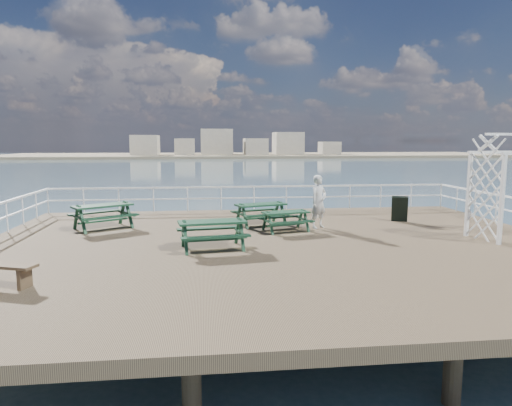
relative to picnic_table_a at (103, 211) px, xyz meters
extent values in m
cube|color=brown|center=(5.77, -3.09, -0.77)|extent=(18.00, 14.00, 0.30)
plane|color=#41606E|center=(5.77, 36.91, -2.62)|extent=(300.00, 300.00, 0.00)
cube|color=tan|center=(20.77, 131.91, -2.22)|extent=(160.00, 40.00, 0.80)
cube|color=beige|center=(-14.23, 128.91, 1.18)|extent=(8.00, 8.00, 6.00)
cube|color=beige|center=(-2.23, 128.91, 0.68)|extent=(6.00, 8.00, 5.00)
cube|color=beige|center=(7.77, 128.91, 2.18)|extent=(10.00, 8.00, 8.00)
cube|color=beige|center=(19.77, 128.91, 0.68)|extent=(7.00, 8.00, 5.00)
cube|color=beige|center=(30.77, 128.91, 1.68)|extent=(9.00, 8.00, 7.00)
cube|color=beige|center=(43.77, 128.91, 0.18)|extent=(6.00, 8.00, 4.00)
cylinder|color=brown|center=(-1.73, 2.41, -1.97)|extent=(0.36, 0.36, 2.10)
cylinder|color=brown|center=(13.27, 2.41, -1.97)|extent=(0.36, 0.36, 2.10)
cube|color=white|center=(5.77, 3.76, 0.43)|extent=(17.70, 0.07, 0.07)
cube|color=white|center=(5.77, 3.76, -0.07)|extent=(17.70, 0.05, 0.05)
cylinder|color=white|center=(-3.08, 3.76, -0.07)|extent=(0.05, 0.05, 1.10)
cube|color=#133520|center=(0.00, 0.00, 0.20)|extent=(2.10, 1.73, 0.07)
cube|color=#133520|center=(-0.36, 0.56, -0.12)|extent=(1.83, 1.31, 0.06)
cube|color=#133520|center=(0.36, -0.56, -0.12)|extent=(1.83, 1.31, 0.06)
cube|color=#133520|center=(-0.70, -0.45, -0.14)|extent=(0.94, 1.40, 0.07)
cube|color=#133520|center=(0.70, 0.45, -0.14)|extent=(0.94, 1.40, 0.07)
cube|color=#133520|center=(-0.88, -0.17, -0.20)|extent=(0.38, 0.53, 0.97)
cube|color=#133520|center=(-0.52, -0.73, -0.20)|extent=(0.38, 0.53, 0.97)
cube|color=#133520|center=(0.52, 0.73, -0.20)|extent=(0.38, 0.53, 0.97)
cube|color=#133520|center=(0.88, 0.17, -0.20)|extent=(0.38, 0.53, 0.97)
cube|color=#133520|center=(0.00, 0.00, -0.34)|extent=(1.54, 1.03, 0.07)
cube|color=#133520|center=(6.33, -1.18, 0.03)|extent=(1.69, 0.98, 0.05)
cube|color=#133520|center=(6.20, -0.66, -0.22)|extent=(1.60, 0.59, 0.04)
cube|color=#133520|center=(6.45, -1.69, -0.22)|extent=(1.60, 0.59, 0.04)
cube|color=#133520|center=(5.68, -1.33, -0.24)|extent=(0.37, 1.26, 0.05)
cube|color=#133520|center=(6.97, -1.02, -0.24)|extent=(0.37, 1.26, 0.05)
cube|color=#133520|center=(5.62, -1.07, -0.29)|extent=(0.18, 0.46, 0.78)
cube|color=#133520|center=(5.74, -1.59, -0.29)|extent=(0.18, 0.46, 0.78)
cube|color=#133520|center=(6.91, -0.76, -0.29)|extent=(0.18, 0.46, 0.78)
cube|color=#133520|center=(7.03, -1.28, -0.29)|extent=(0.18, 0.46, 0.78)
cube|color=#133520|center=(6.33, -1.18, -0.40)|extent=(1.39, 0.40, 0.05)
cube|color=#133520|center=(5.62, 0.07, 0.14)|extent=(1.98, 1.25, 0.06)
cube|color=#133520|center=(5.43, 0.65, -0.16)|extent=(1.84, 0.81, 0.05)
cube|color=#133520|center=(5.81, -0.52, -0.16)|extent=(1.84, 0.81, 0.05)
cube|color=#133520|center=(4.89, -0.17, -0.18)|extent=(0.53, 1.44, 0.06)
cube|color=#133520|center=(6.36, 0.30, -0.18)|extent=(0.53, 1.44, 0.06)
cube|color=#133520|center=(4.80, 0.12, -0.23)|extent=(0.24, 0.53, 0.90)
cube|color=#133520|center=(4.98, -0.46, -0.23)|extent=(0.24, 0.53, 0.90)
cube|color=#133520|center=(6.26, 0.60, -0.23)|extent=(0.24, 0.53, 0.90)
cube|color=#133520|center=(6.45, 0.01, -0.23)|extent=(0.24, 0.53, 0.90)
cube|color=#133520|center=(5.62, 0.07, -0.37)|extent=(1.59, 0.58, 0.06)
cube|color=#133520|center=(3.77, -3.51, 0.16)|extent=(1.99, 1.00, 0.06)
cube|color=#133520|center=(3.68, -2.88, -0.14)|extent=(1.93, 0.53, 0.05)
cube|color=#133520|center=(3.86, -4.14, -0.14)|extent=(1.93, 0.53, 0.05)
cube|color=#133520|center=(2.99, -3.62, -0.17)|extent=(0.30, 1.53, 0.06)
cube|color=#133520|center=(4.56, -3.40, -0.17)|extent=(0.30, 1.53, 0.06)
cube|color=#133520|center=(2.94, -3.31, -0.22)|extent=(0.16, 0.55, 0.93)
cube|color=#133520|center=(3.03, -3.94, -0.22)|extent=(0.16, 0.55, 0.93)
cube|color=#133520|center=(4.52, -3.08, -0.22)|extent=(0.16, 0.55, 0.93)
cube|color=#133520|center=(4.61, -3.71, -0.22)|extent=(0.16, 0.55, 0.93)
cube|color=#133520|center=(3.77, -3.51, -0.36)|extent=(1.69, 0.32, 0.06)
cube|color=brown|center=(-0.23, -6.60, -0.41)|extent=(0.21, 0.38, 0.43)
cube|color=white|center=(12.29, -3.95, 0.71)|extent=(0.12, 0.12, 2.67)
cube|color=white|center=(12.05, -2.64, 0.71)|extent=(0.12, 0.12, 2.67)
cube|color=white|center=(13.25, -2.41, 2.09)|extent=(2.64, 0.58, 0.09)
cube|color=black|center=(10.97, 0.09, -0.15)|extent=(0.64, 0.45, 0.98)
cube|color=black|center=(11.04, 0.27, -0.15)|extent=(0.64, 0.45, 0.98)
imported|color=silver|center=(7.58, -0.76, 0.32)|extent=(0.82, 0.75, 1.89)
camera|label=1|loc=(3.55, -16.38, 2.46)|focal=32.00mm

